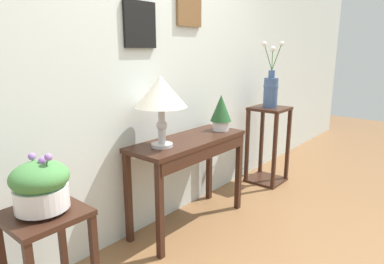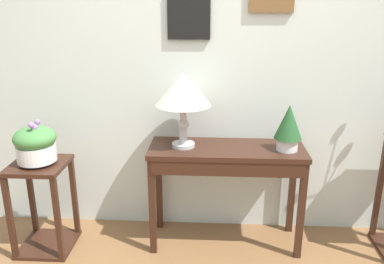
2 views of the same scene
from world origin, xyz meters
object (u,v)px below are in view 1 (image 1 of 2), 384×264
potted_plant_on_console (221,111)px  planter_bowl_wide_left (41,185)px  flower_vase_tall_right (271,88)px  console_table (191,153)px  pedestal_stand_right (268,145)px  table_lamp (161,94)px

potted_plant_on_console → planter_bowl_wide_left: 1.72m
potted_plant_on_console → flower_vase_tall_right: size_ratio=0.46×
potted_plant_on_console → console_table: bearing=178.8°
potted_plant_on_console → pedestal_stand_right: bearing=-1.4°
planter_bowl_wide_left → potted_plant_on_console: bearing=3.8°
console_table → table_lamp: (-0.31, 0.02, 0.51)m
planter_bowl_wide_left → pedestal_stand_right: planter_bowl_wide_left is taller
potted_plant_on_console → pedestal_stand_right: size_ratio=0.37×
console_table → table_lamp: size_ratio=2.09×
planter_bowl_wide_left → pedestal_stand_right: bearing=2.0°
console_table → pedestal_stand_right: (1.30, -0.03, -0.21)m
table_lamp → pedestal_stand_right: size_ratio=0.61×
potted_plant_on_console → pedestal_stand_right: (0.90, -0.02, -0.51)m
planter_bowl_wide_left → flower_vase_tall_right: flower_vase_tall_right is taller
pedestal_stand_right → flower_vase_tall_right: size_ratio=1.24×
potted_plant_on_console → planter_bowl_wide_left: potted_plant_on_console is taller
console_table → pedestal_stand_right: bearing=-1.3°
flower_vase_tall_right → planter_bowl_wide_left: bearing=-178.0°
console_table → flower_vase_tall_right: flower_vase_tall_right is taller
flower_vase_tall_right → console_table: bearing=178.7°
potted_plant_on_console → planter_bowl_wide_left: (-1.71, -0.11, -0.12)m
console_table → planter_bowl_wide_left: 1.32m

